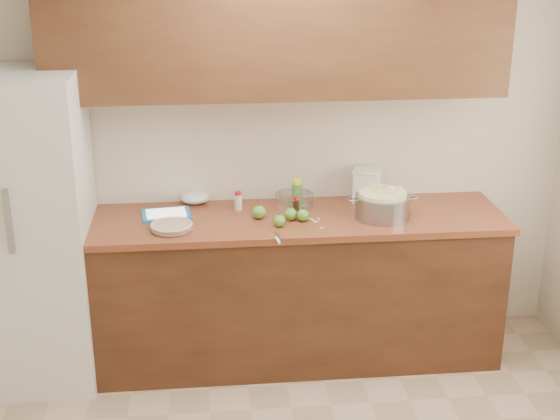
{
  "coord_description": "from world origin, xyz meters",
  "views": [
    {
      "loc": [
        -0.44,
        -2.76,
        2.54
      ],
      "look_at": [
        -0.01,
        1.43,
        0.98
      ],
      "focal_mm": 50.0,
      "sensor_mm": 36.0,
      "label": 1
    }
  ],
  "objects": [
    {
      "name": "peel_d",
      "position": [
        0.21,
        1.27,
        0.92
      ],
      "size": [
        0.03,
        0.03,
        0.0
      ],
      "primitive_type": "cube",
      "rotation": [
        0.0,
        0.0,
        0.72
      ],
      "color": "#95C45F",
      "rests_on": "counter_run"
    },
    {
      "name": "counter_run",
      "position": [
        0.0,
        1.48,
        0.46
      ],
      "size": [
        2.64,
        0.68,
        0.92
      ],
      "color": "#512A17",
      "rests_on": "ground"
    },
    {
      "name": "flour_canister",
      "position": [
        0.56,
        1.7,
        1.03
      ],
      "size": [
        0.22,
        0.22,
        0.21
      ],
      "rotation": [
        0.0,
        0.0,
        -0.35
      ],
      "color": "white",
      "rests_on": "counter_run"
    },
    {
      "name": "cinnamon_shaker",
      "position": [
        -0.24,
        1.62,
        0.97
      ],
      "size": [
        0.05,
        0.05,
        0.11
      ],
      "rotation": [
        0.0,
        0.0,
        0.43
      ],
      "color": "beige",
      "rests_on": "counter_run"
    },
    {
      "name": "apple_front",
      "position": [
        -0.02,
        1.32,
        0.96
      ],
      "size": [
        0.07,
        0.07,
        0.08
      ],
      "color": "#56972A",
      "rests_on": "counter_run"
    },
    {
      "name": "pie",
      "position": [
        -0.63,
        1.33,
        0.94
      ],
      "size": [
        0.25,
        0.25,
        0.04
      ],
      "rotation": [
        0.0,
        0.0,
        -0.24
      ],
      "color": "silver",
      "rests_on": "counter_run"
    },
    {
      "name": "fridge",
      "position": [
        -1.44,
        1.44,
        0.9
      ],
      "size": [
        0.7,
        0.7,
        1.8
      ],
      "primitive_type": "cube",
      "color": "silver",
      "rests_on": "ground"
    },
    {
      "name": "apple_center",
      "position": [
        0.05,
        1.41,
        0.96
      ],
      "size": [
        0.07,
        0.07,
        0.09
      ],
      "color": "#56972A",
      "rests_on": "counter_run"
    },
    {
      "name": "room_shell",
      "position": [
        0.0,
        0.0,
        1.3
      ],
      "size": [
        3.6,
        3.6,
        3.6
      ],
      "color": "tan",
      "rests_on": "ground"
    },
    {
      "name": "colander",
      "position": [
        0.59,
        1.4,
        1.0
      ],
      "size": [
        0.42,
        0.32,
        0.16
      ],
      "rotation": [
        0.0,
        0.0,
        0.35
      ],
      "color": "gray",
      "rests_on": "counter_run"
    },
    {
      "name": "paring_knife",
      "position": [
        -0.05,
        1.11,
        0.93
      ],
      "size": [
        0.04,
        0.16,
        0.02
      ],
      "rotation": [
        0.0,
        0.0,
        0.14
      ],
      "color": "gray",
      "rests_on": "counter_run"
    },
    {
      "name": "peel_a",
      "position": [
        0.19,
        1.37,
        0.92
      ],
      "size": [
        0.04,
        0.03,
        0.0
      ],
      "primitive_type": "cube",
      "rotation": [
        0.0,
        0.0,
        -2.59
      ],
      "color": "#95C45F",
      "rests_on": "counter_run"
    },
    {
      "name": "peel_b",
      "position": [
        0.22,
        1.41,
        0.92
      ],
      "size": [
        0.02,
        0.03,
        0.0
      ],
      "primitive_type": "cube",
      "rotation": [
        0.0,
        0.0,
        -1.29
      ],
      "color": "#95C45F",
      "rests_on": "counter_run"
    },
    {
      "name": "apple_left",
      "position": [
        -0.13,
        1.46,
        0.96
      ],
      "size": [
        0.08,
        0.08,
        0.09
      ],
      "color": "#56972A",
      "rests_on": "counter_run"
    },
    {
      "name": "paper_towel",
      "position": [
        -0.5,
        1.76,
        0.96
      ],
      "size": [
        0.19,
        0.16,
        0.07
      ],
      "primitive_type": "ellipsoid",
      "rotation": [
        0.0,
        0.0,
        0.13
      ],
      "color": "white",
      "rests_on": "counter_run"
    },
    {
      "name": "tablet",
      "position": [
        -0.66,
        1.55,
        0.93
      ],
      "size": [
        0.3,
        0.24,
        0.02
      ],
      "rotation": [
        0.0,
        0.0,
        0.11
      ],
      "color": "#2571B3",
      "rests_on": "counter_run"
    },
    {
      "name": "apple_extra",
      "position": [
        0.12,
        1.39,
        0.96
      ],
      "size": [
        0.07,
        0.07,
        0.08
      ],
      "color": "#56972A",
      "rests_on": "counter_run"
    },
    {
      "name": "vanilla_bottle",
      "position": [
        0.1,
        1.52,
        0.97
      ],
      "size": [
        0.04,
        0.04,
        0.1
      ],
      "rotation": [
        0.0,
        0.0,
        -0.09
      ],
      "color": "black",
      "rests_on": "counter_run"
    },
    {
      "name": "lemon_bottle",
      "position": [
        0.12,
        1.65,
        1.0
      ],
      "size": [
        0.06,
        0.06,
        0.17
      ],
      "rotation": [
        0.0,
        0.0,
        0.03
      ],
      "color": "#4C8C38",
      "rests_on": "counter_run"
    },
    {
      "name": "upper_cabinets",
      "position": [
        0.0,
        1.63,
        1.95
      ],
      "size": [
        2.6,
        0.34,
        0.7
      ],
      "primitive_type": "cube",
      "color": "#543419",
      "rests_on": "room_shell"
    },
    {
      "name": "peel_c",
      "position": [
        0.18,
        1.41,
        0.92
      ],
      "size": [
        0.04,
        0.04,
        0.0
      ],
      "primitive_type": "cube",
      "rotation": [
        0.0,
        0.0,
        2.17
      ],
      "color": "#95C45F",
      "rests_on": "counter_run"
    },
    {
      "name": "mixing_bowl",
      "position": [
        0.1,
        1.62,
        0.97
      ],
      "size": [
        0.24,
        0.24,
        0.09
      ],
      "rotation": [
        0.0,
        0.0,
        -0.09
      ],
      "color": "silver",
      "rests_on": "counter_run"
    }
  ]
}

